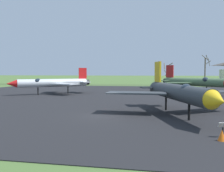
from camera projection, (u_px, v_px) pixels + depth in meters
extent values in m
plane|color=#4C6B33|center=(103.00, 116.00, 23.88)|extent=(600.00, 600.00, 0.00)
cube|color=black|center=(128.00, 97.00, 42.59)|extent=(73.92, 63.61, 0.05)
cube|color=#435B2E|center=(144.00, 85.00, 79.66)|extent=(133.92, 12.00, 0.06)
cylinder|color=#33383D|center=(176.00, 92.00, 24.22)|extent=(5.53, 13.06, 1.53)
cone|color=yellow|center=(218.00, 101.00, 16.89)|extent=(1.82, 1.91, 1.40)
cylinder|color=black|center=(155.00, 88.00, 31.08)|extent=(1.28, 1.13, 1.07)
ellipsoid|color=#19232D|center=(186.00, 89.00, 21.99)|extent=(1.02, 1.92, 0.96)
cube|color=#33383D|center=(137.00, 93.00, 24.87)|extent=(5.71, 2.55, 0.14)
cube|color=#33383D|center=(207.00, 92.00, 25.75)|extent=(6.06, 5.39, 0.14)
cube|color=yellow|center=(158.00, 72.00, 29.98)|extent=(0.79, 1.96, 2.39)
cube|color=#33383D|center=(148.00, 87.00, 29.92)|extent=(2.05, 1.88, 0.14)
cube|color=#33383D|center=(167.00, 87.00, 30.21)|extent=(2.05, 1.88, 0.14)
cylinder|color=black|center=(189.00, 112.00, 21.41)|extent=(0.20, 0.20, 1.43)
cylinder|color=black|center=(166.00, 104.00, 27.18)|extent=(0.20, 0.20, 1.43)
cylinder|color=black|center=(223.00, 133.00, 15.79)|extent=(0.08, 0.08, 0.68)
cube|color=white|center=(223.00, 125.00, 15.77)|extent=(0.56, 0.31, 0.32)
cylinder|color=#4C6B47|center=(193.00, 82.00, 49.20)|extent=(10.68, 10.58, 1.55)
cylinder|color=black|center=(166.00, 81.00, 55.01)|extent=(1.37, 1.38, 1.09)
ellipsoid|color=#19232D|center=(205.00, 80.00, 46.96)|extent=(1.14, 2.15, 1.08)
cube|color=#4C6B47|center=(178.00, 83.00, 48.41)|extent=(4.90, 3.27, 0.15)
cube|color=#4C6B47|center=(198.00, 82.00, 51.85)|extent=(3.22, 4.88, 0.15)
cube|color=#B21E1E|center=(170.00, 71.00, 54.07)|extent=(1.54, 1.52, 2.59)
cube|color=#4C6B47|center=(165.00, 81.00, 53.36)|extent=(2.55, 2.55, 0.15)
cube|color=#4C6B47|center=(174.00, 80.00, 54.93)|extent=(2.55, 2.55, 0.15)
cylinder|color=black|center=(206.00, 91.00, 46.84)|extent=(0.21, 0.21, 1.45)
cylinder|color=black|center=(181.00, 89.00, 51.72)|extent=(0.21, 0.21, 1.45)
cylinder|color=silver|center=(53.00, 83.00, 47.38)|extent=(10.89, 9.20, 1.48)
cone|color=red|center=(11.00, 84.00, 43.97)|extent=(2.21, 2.15, 1.36)
cylinder|color=black|center=(87.00, 82.00, 50.52)|extent=(1.28, 1.32, 1.03)
ellipsoid|color=#19232D|center=(38.00, 81.00, 46.06)|extent=(0.96, 1.80, 0.90)
cube|color=silver|center=(56.00, 83.00, 50.62)|extent=(3.34, 4.84, 0.14)
cube|color=silver|center=(65.00, 84.00, 45.38)|extent=(5.13, 4.10, 0.14)
cube|color=red|center=(83.00, 73.00, 50.03)|extent=(1.36, 1.14, 2.10)
cube|color=silver|center=(80.00, 82.00, 51.32)|extent=(2.50, 2.64, 0.14)
cube|color=silver|center=(85.00, 82.00, 48.79)|extent=(2.50, 2.64, 0.14)
cylinder|color=black|center=(38.00, 91.00, 46.13)|extent=(0.20, 0.20, 1.38)
cylinder|color=black|center=(68.00, 90.00, 48.78)|extent=(0.20, 0.20, 1.38)
cylinder|color=brown|center=(167.00, 75.00, 87.11)|extent=(0.52, 0.52, 6.52)
cylinder|color=brown|center=(170.00, 65.00, 87.84)|extent=(2.38, 1.75, 1.52)
cylinder|color=brown|center=(167.00, 73.00, 87.66)|extent=(1.33, 0.46, 1.59)
cylinder|color=brown|center=(166.00, 72.00, 86.75)|extent=(1.10, 1.29, 1.45)
cylinder|color=brown|center=(164.00, 66.00, 87.11)|extent=(0.35, 2.20, 2.17)
cylinder|color=brown|center=(205.00, 71.00, 83.64)|extent=(0.37, 0.37, 8.84)
cylinder|color=brown|center=(209.00, 62.00, 82.85)|extent=(1.04, 2.32, 2.56)
cylinder|color=brown|center=(208.00, 63.00, 83.98)|extent=(1.58, 2.13, 1.31)
cylinder|color=brown|center=(205.00, 58.00, 82.40)|extent=(2.23, 0.39, 1.92)
cylinder|color=brown|center=(207.00, 58.00, 82.98)|extent=(0.94, 1.17, 1.70)
cylinder|color=#42382D|center=(224.00, 64.00, 82.68)|extent=(2.24, 2.14, 1.55)
cone|color=orange|center=(222.00, 136.00, 14.98)|extent=(0.50, 0.50, 0.71)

